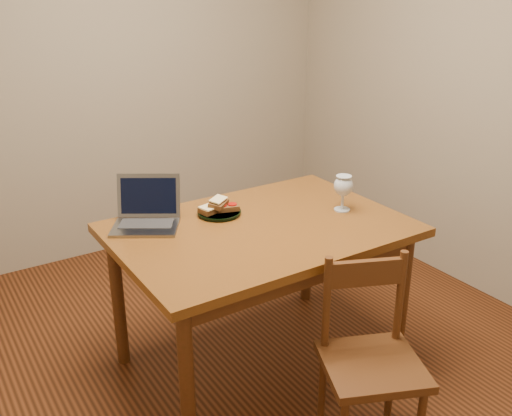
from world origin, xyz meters
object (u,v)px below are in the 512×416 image
chair (371,351)px  plate (219,213)px  milk_glass (343,193)px  laptop (147,212)px  table (260,243)px

chair → plate: 0.96m
milk_glass → laptop: (-0.85, 0.36, -0.03)m
chair → laptop: (-0.50, 0.97, 0.36)m
chair → laptop: 1.15m
plate → milk_glass: bearing=-27.4°
plate → laptop: laptop is taller
table → plate: (-0.09, 0.22, 0.09)m
plate → milk_glass: (0.53, -0.27, 0.08)m
milk_glass → laptop: 0.93m
plate → milk_glass: size_ratio=1.17×
plate → milk_glass: 0.60m
laptop → milk_glass: bearing=9.6°
chair → plate: (-0.17, 0.89, 0.31)m
chair → milk_glass: (0.36, 0.61, 0.39)m
plate → laptop: size_ratio=0.54×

